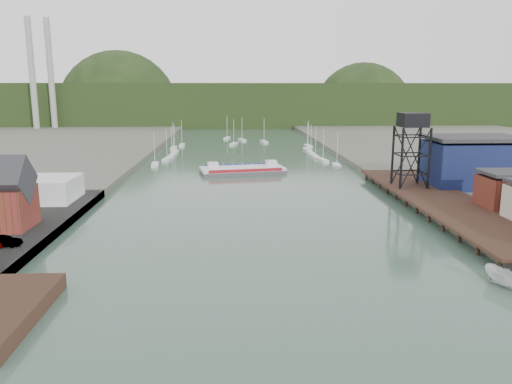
{
  "coord_description": "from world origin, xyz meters",
  "views": [
    {
      "loc": [
        -4.03,
        -48.29,
        23.48
      ],
      "look_at": [
        0.49,
        44.33,
        4.0
      ],
      "focal_mm": 35.0,
      "sensor_mm": 36.0,
      "label": 1
    }
  ],
  "objects": [
    {
      "name": "white_shed",
      "position": [
        -44.0,
        50.0,
        3.85
      ],
      "size": [
        18.0,
        12.0,
        4.5
      ],
      "primitive_type": "cube",
      "color": "silver",
      "rests_on": "west_quay"
    },
    {
      "name": "lift_tower",
      "position": [
        35.0,
        58.0,
        15.65
      ],
      "size": [
        6.5,
        6.5,
        16.0
      ],
      "color": "black",
      "rests_on": "east_pier"
    },
    {
      "name": "chain_ferry",
      "position": [
        -1.1,
        89.22,
        0.95
      ],
      "size": [
        24.38,
        13.33,
        3.32
      ],
      "rotation": [
        0.0,
        0.0,
        0.19
      ],
      "color": "#4B4A4D",
      "rests_on": "ground"
    },
    {
      "name": "car_west_b",
      "position": [
        -36.04,
        20.19,
        2.36
      ],
      "size": [
        4.64,
        1.71,
        1.52
      ],
      "primitive_type": "imported",
      "rotation": [
        0.0,
        0.0,
        1.59
      ],
      "color": "#999999",
      "rests_on": "west_quay"
    },
    {
      "name": "motorboat",
      "position": [
        28.58,
        5.98,
        1.21
      ],
      "size": [
        4.49,
        6.69,
        2.42
      ],
      "primitive_type": "imported",
      "rotation": [
        0.0,
        0.0,
        0.38
      ],
      "color": "silver",
      "rests_on": "ground"
    },
    {
      "name": "distant_hills",
      "position": [
        -3.98,
        301.35,
        10.38
      ],
      "size": [
        500.0,
        120.0,
        80.0
      ],
      "color": "black",
      "rests_on": "ground"
    },
    {
      "name": "east_pier",
      "position": [
        37.0,
        45.0,
        1.9
      ],
      "size": [
        14.0,
        70.0,
        2.45
      ],
      "color": "black",
      "rests_on": "ground"
    },
    {
      "name": "blue_shed",
      "position": [
        50.0,
        60.0,
        7.06
      ],
      "size": [
        20.5,
        14.5,
        11.3
      ],
      "color": "#0D133A",
      "rests_on": "east_land"
    },
    {
      "name": "smokestacks",
      "position": [
        -106.0,
        232.5,
        30.0
      ],
      "size": [
        11.2,
        8.2,
        60.0
      ],
      "color": "#9D9E99",
      "rests_on": "ground"
    },
    {
      "name": "marina_sailboats",
      "position": [
        0.08,
        138.46,
        0.35
      ],
      "size": [
        57.71,
        92.65,
        0.9
      ],
      "color": "silver",
      "rests_on": "ground"
    },
    {
      "name": "ground",
      "position": [
        0.0,
        0.0,
        0.0
      ],
      "size": [
        600.0,
        600.0,
        0.0
      ],
      "primitive_type": "plane",
      "color": "#2F4A3E",
      "rests_on": "ground"
    }
  ]
}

